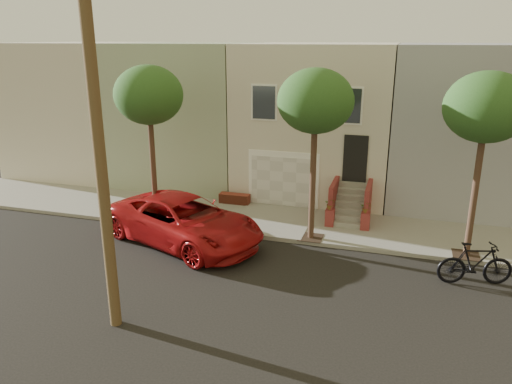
% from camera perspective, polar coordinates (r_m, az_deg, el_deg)
% --- Properties ---
extents(ground, '(90.00, 90.00, 0.00)m').
position_cam_1_polar(ground, '(15.68, -0.01, -10.70)').
color(ground, black).
rests_on(ground, ground).
extents(sidewalk, '(40.00, 3.70, 0.15)m').
position_cam_1_polar(sidewalk, '(20.37, 4.35, -3.65)').
color(sidewalk, gray).
rests_on(sidewalk, ground).
extents(house_row, '(33.10, 11.70, 7.00)m').
position_cam_1_polar(house_row, '(25.02, 7.50, 8.72)').
color(house_row, '#BEB7A2').
rests_on(house_row, sidewalk).
extents(tree_left, '(2.70, 2.57, 6.30)m').
position_cam_1_polar(tree_left, '(19.70, -12.37, 10.84)').
color(tree_left, '#2D2116').
rests_on(tree_left, sidewalk).
extents(tree_mid, '(2.70, 2.57, 6.30)m').
position_cam_1_polar(tree_mid, '(17.52, 6.93, 10.32)').
color(tree_mid, '#2D2116').
rests_on(tree_mid, sidewalk).
extents(tree_right, '(2.70, 2.57, 6.30)m').
position_cam_1_polar(tree_right, '(17.44, 25.22, 8.77)').
color(tree_right, '#2D2116').
rests_on(tree_right, sidewalk).
extents(pickup_truck, '(7.01, 5.07, 1.77)m').
position_cam_1_polar(pickup_truck, '(18.51, -8.36, -3.32)').
color(pickup_truck, '#A41114').
rests_on(pickup_truck, ground).
extents(motorcycle, '(2.41, 1.21, 1.39)m').
position_cam_1_polar(motorcycle, '(16.86, 24.13, -7.60)').
color(motorcycle, black).
rests_on(motorcycle, ground).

